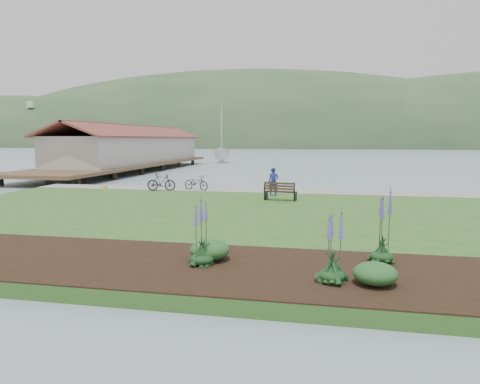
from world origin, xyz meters
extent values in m
plane|color=gray|center=(0.00, 0.00, 0.00)|extent=(600.00, 600.00, 0.00)
cube|color=#2B581F|center=(0.00, -2.00, 0.20)|extent=(34.00, 20.00, 0.40)
cube|color=gray|center=(0.00, 6.90, 0.42)|extent=(34.00, 2.20, 0.03)
cube|color=black|center=(3.00, -9.80, 0.42)|extent=(24.00, 4.40, 0.04)
cube|color=#4C3826|center=(-20.00, 26.00, 0.85)|extent=(8.00, 36.00, 0.30)
cube|color=#B2ADA3|center=(-20.00, 28.00, 2.50)|extent=(6.40, 28.00, 3.00)
cube|color=black|center=(0.29, 2.90, 0.88)|extent=(1.77, 0.83, 0.05)
cube|color=black|center=(0.25, 2.59, 1.20)|extent=(1.71, 0.40, 0.53)
cube|color=black|center=(-0.53, 3.02, 0.63)|extent=(0.14, 0.59, 0.47)
cube|color=black|center=(1.11, 2.79, 0.63)|extent=(0.14, 0.59, 0.47)
imported|color=navy|center=(-0.32, 4.67, 1.39)|extent=(0.72, 0.49, 1.97)
imported|color=black|center=(-5.66, 6.51, 0.90)|extent=(1.30, 2.02, 1.00)
imported|color=black|center=(-7.80, 5.74, 0.96)|extent=(0.77, 1.92, 1.12)
imported|color=silver|center=(-13.64, 46.31, 0.00)|extent=(11.94, 12.12, 28.70)
cube|color=yellow|center=(-11.65, 5.43, 0.53)|extent=(0.18, 0.26, 0.27)
ellipsoid|color=#133416|center=(2.89, -10.55, 0.59)|extent=(0.62, 0.62, 0.31)
cone|color=#52449E|center=(2.89, -10.55, 1.50)|extent=(0.32, 0.32, 1.50)
ellipsoid|color=#133416|center=(4.24, -8.63, 0.59)|extent=(0.62, 0.62, 0.31)
cone|color=#52449E|center=(4.24, -8.63, 1.71)|extent=(0.32, 0.32, 1.93)
ellipsoid|color=#133416|center=(-0.48, -9.83, 0.59)|extent=(0.62, 0.62, 0.31)
cone|color=#52449E|center=(-0.48, -9.83, 1.66)|extent=(0.32, 0.32, 1.82)
ellipsoid|color=#1E4C21|center=(-0.41, -9.31, 0.72)|extent=(1.10, 1.10, 0.55)
ellipsoid|color=#1E4C21|center=(3.86, -10.52, 0.69)|extent=(1.01, 1.01, 0.51)
camera|label=1|loc=(2.66, -20.47, 3.77)|focal=32.00mm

